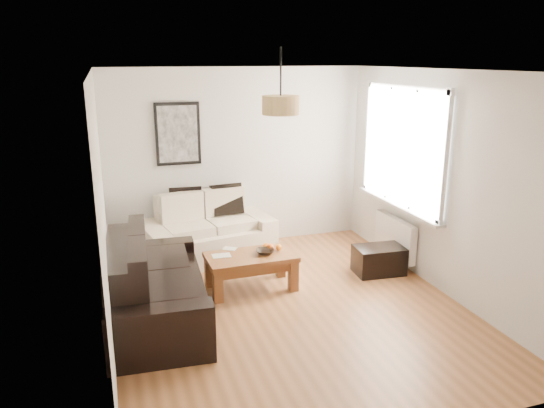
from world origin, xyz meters
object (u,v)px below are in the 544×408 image
object	(u,v)px
ottoman	(379,260)
coffee_table	(251,272)
loveseat_cream	(207,228)
sofa_leather	(156,281)

from	to	relation	value
ottoman	coffee_table	bearing A→B (deg)	178.12
loveseat_cream	ottoman	distance (m)	2.37
ottoman	loveseat_cream	bearing A→B (deg)	148.60
loveseat_cream	coffee_table	xyz separation A→B (m)	(0.30, -1.17, -0.22)
coffee_table	ottoman	bearing A→B (deg)	-1.88
loveseat_cream	ottoman	size ratio (longest dim) A/B	2.78
sofa_leather	coffee_table	bearing A→B (deg)	-66.19
coffee_table	ottoman	world-z (taller)	coffee_table
sofa_leather	ottoman	xyz separation A→B (m)	(2.88, 0.37, -0.25)
loveseat_cream	coffee_table	distance (m)	1.23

